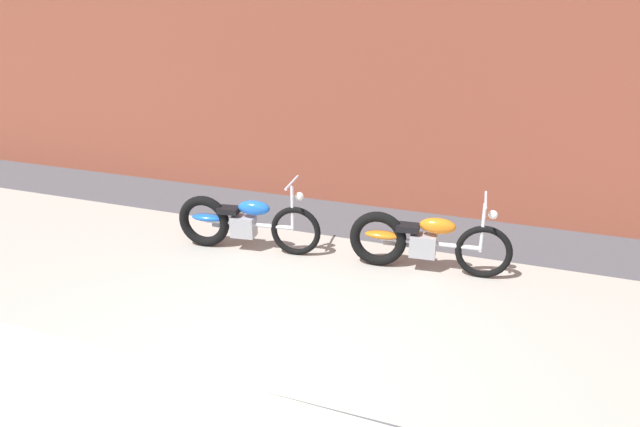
{
  "coord_description": "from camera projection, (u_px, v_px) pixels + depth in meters",
  "views": [
    {
      "loc": [
        2.06,
        -3.67,
        3.22
      ],
      "look_at": [
        -0.25,
        2.45,
        0.75
      ],
      "focal_mm": 32.04,
      "sensor_mm": 36.0,
      "label": 1
    }
  ],
  "objects": [
    {
      "name": "motorcycle_blue",
      "position": [
        238.0,
        222.0,
        7.7
      ],
      "size": [
        2.0,
        0.58,
        1.03
      ],
      "rotation": [
        0.0,
        0.0,
        0.13
      ],
      "color": "black",
      "rests_on": "ground"
    },
    {
      "name": "motorcycle_orange",
      "position": [
        417.0,
        240.0,
        7.11
      ],
      "size": [
        2.01,
        0.58,
        1.03
      ],
      "rotation": [
        0.0,
        0.0,
        0.09
      ],
      "color": "black",
      "rests_on": "ground"
    },
    {
      "name": "sidewalk_slab",
      "position": [
        319.0,
        297.0,
        6.56
      ],
      "size": [
        36.0,
        3.5,
        0.01
      ],
      "primitive_type": "cube",
      "color": "#9E998E",
      "rests_on": "ground"
    },
    {
      "name": "ground_plane",
      "position": [
        249.0,
        388.0,
        5.03
      ],
      "size": [
        80.0,
        80.0,
        0.0
      ],
      "primitive_type": "plane",
      "color": "#47474C"
    },
    {
      "name": "brick_building_wall",
      "position": [
        399.0,
        53.0,
        8.72
      ],
      "size": [
        36.0,
        0.5,
        4.89
      ],
      "primitive_type": "cube",
      "color": "brown",
      "rests_on": "ground"
    }
  ]
}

